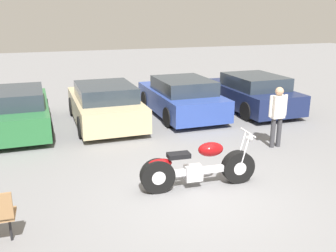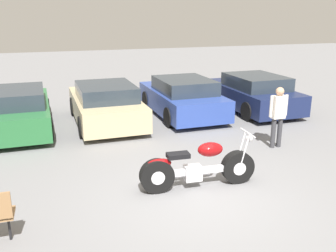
% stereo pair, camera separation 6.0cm
% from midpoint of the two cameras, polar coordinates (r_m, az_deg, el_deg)
% --- Properties ---
extents(ground_plane, '(60.00, 60.00, 0.00)m').
position_cam_midpoint_polar(ground_plane, '(7.29, 4.63, -10.73)').
color(ground_plane, slate).
extents(motorcycle, '(2.38, 0.63, 1.08)m').
position_cam_midpoint_polar(motorcycle, '(7.50, 4.34, -6.27)').
color(motorcycle, black).
rests_on(motorcycle, ground_plane).
extents(parked_car_green, '(1.95, 4.11, 1.28)m').
position_cam_midpoint_polar(parked_car_green, '(11.87, -22.46, 2.14)').
color(parked_car_green, '#286B38').
rests_on(parked_car_green, ground_plane).
extents(parked_car_champagne, '(1.95, 4.11, 1.28)m').
position_cam_midpoint_polar(parked_car_champagne, '(11.92, -9.75, 3.25)').
color(parked_car_champagne, '#C6B284').
rests_on(parked_car_champagne, ground_plane).
extents(parked_car_blue, '(1.95, 4.11, 1.28)m').
position_cam_midpoint_polar(parked_car_blue, '(12.76, 1.89, 4.38)').
color(parked_car_blue, '#2D479E').
rests_on(parked_car_blue, ground_plane).
extents(parked_car_navy, '(1.95, 4.11, 1.28)m').
position_cam_midpoint_polar(parked_car_navy, '(13.79, 12.44, 4.94)').
color(parked_car_navy, '#19234C').
rests_on(parked_car_navy, ground_plane).
extents(person_standing, '(0.52, 0.21, 1.59)m').
position_cam_midpoint_polar(person_standing, '(9.95, 16.20, 2.02)').
color(person_standing, '#38383D').
rests_on(person_standing, ground_plane).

